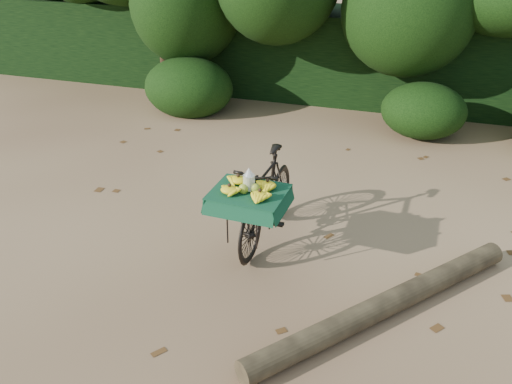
% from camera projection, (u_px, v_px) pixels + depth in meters
% --- Properties ---
extents(ground, '(80.00, 80.00, 0.00)m').
position_uv_depth(ground, '(272.00, 250.00, 6.52)').
color(ground, tan).
rests_on(ground, ground).
extents(vendor_bicycle, '(0.83, 1.88, 1.12)m').
position_uv_depth(vendor_bicycle, '(266.00, 197.00, 6.51)').
color(vendor_bicycle, black).
rests_on(vendor_bicycle, ground).
extents(fallen_log, '(2.35, 2.80, 0.25)m').
position_uv_depth(fallen_log, '(386.00, 304.00, 5.44)').
color(fallen_log, brown).
rests_on(fallen_log, ground).
extents(hedge_backdrop, '(26.00, 1.80, 1.80)m').
position_uv_depth(hedge_backdrop, '(357.00, 56.00, 11.41)').
color(hedge_backdrop, black).
rests_on(hedge_backdrop, ground).
extents(tree_row, '(14.50, 2.00, 4.00)m').
position_uv_depth(tree_row, '(322.00, 5.00, 10.40)').
color(tree_row, black).
rests_on(tree_row, ground).
extents(bush_clumps, '(8.80, 1.70, 0.90)m').
position_uv_depth(bush_clumps, '(366.00, 108.00, 9.80)').
color(bush_clumps, black).
rests_on(bush_clumps, ground).
extents(leaf_litter, '(7.00, 7.30, 0.01)m').
position_uv_depth(leaf_litter, '(286.00, 223.00, 7.07)').
color(leaf_litter, '#523215').
rests_on(leaf_litter, ground).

